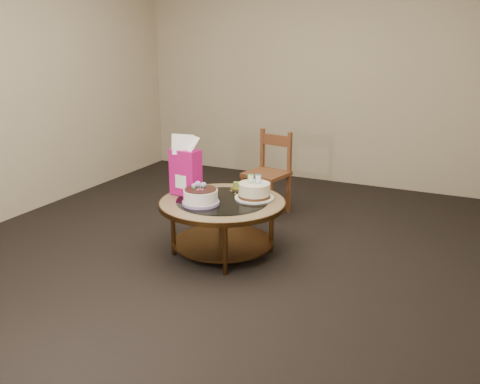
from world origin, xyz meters
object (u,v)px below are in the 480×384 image
at_px(coffee_table, 222,210).
at_px(cream_cake, 254,191).
at_px(decorated_cake, 201,197).
at_px(dining_chair, 268,172).
at_px(gift_bag, 185,166).

distance_m(coffee_table, cream_cake, 0.30).
relative_size(coffee_table, decorated_cake, 3.50).
relative_size(decorated_cake, dining_chair, 0.36).
bearing_deg(cream_cake, decorated_cake, -155.49).
bearing_deg(cream_cake, gift_bag, 174.38).
bearing_deg(gift_bag, coffee_table, 5.21).
xyz_separation_m(coffee_table, dining_chair, (-0.06, 1.11, 0.03)).
bearing_deg(cream_cake, coffee_table, -164.19).
height_order(cream_cake, dining_chair, dining_chair).
relative_size(cream_cake, dining_chair, 0.39).
xyz_separation_m(decorated_cake, gift_bag, (-0.24, 0.17, 0.19)).
height_order(coffee_table, gift_bag, gift_bag).
height_order(coffee_table, decorated_cake, decorated_cake).
distance_m(cream_cake, dining_chair, 1.00).
bearing_deg(decorated_cake, coffee_table, 55.71).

